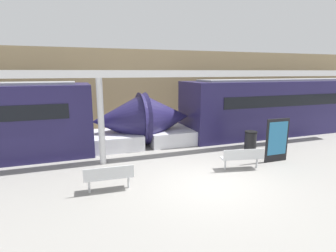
% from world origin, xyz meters
% --- Properties ---
extents(ground_plane, '(60.00, 60.00, 0.00)m').
position_xyz_m(ground_plane, '(0.00, 0.00, 0.00)').
color(ground_plane, gray).
extents(station_wall, '(56.00, 0.20, 5.00)m').
position_xyz_m(station_wall, '(0.00, 9.43, 2.50)').
color(station_wall, tan).
rests_on(station_wall, ground_plane).
extents(train_left, '(19.38, 2.93, 3.20)m').
position_xyz_m(train_left, '(8.82, 5.46, 1.52)').
color(train_left, '#231E4C').
rests_on(train_left, ground_plane).
extents(bench_near, '(1.63, 0.74, 0.83)m').
position_xyz_m(bench_near, '(1.87, 0.78, 0.51)').
color(bench_near, silver).
rests_on(bench_near, ground_plane).
extents(bench_far, '(1.53, 0.51, 0.83)m').
position_xyz_m(bench_far, '(-3.09, 0.59, 0.51)').
color(bench_far, silver).
rests_on(bench_far, ground_plane).
extents(trash_bin, '(0.57, 0.57, 0.95)m').
position_xyz_m(trash_bin, '(3.60, 2.63, 0.48)').
color(trash_bin, black).
rests_on(trash_bin, ground_plane).
extents(poster_board, '(1.08, 0.07, 1.80)m').
position_xyz_m(poster_board, '(3.72, 1.09, 0.91)').
color(poster_board, black).
rests_on(poster_board, ground_plane).
extents(support_column_near, '(0.25, 0.25, 3.41)m').
position_xyz_m(support_column_near, '(-3.02, 3.23, 1.71)').
color(support_column_near, silver).
rests_on(support_column_near, ground_plane).
extents(canopy_beam, '(28.00, 0.60, 0.28)m').
position_xyz_m(canopy_beam, '(-3.02, 3.23, 3.55)').
color(canopy_beam, silver).
rests_on(canopy_beam, support_column_near).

